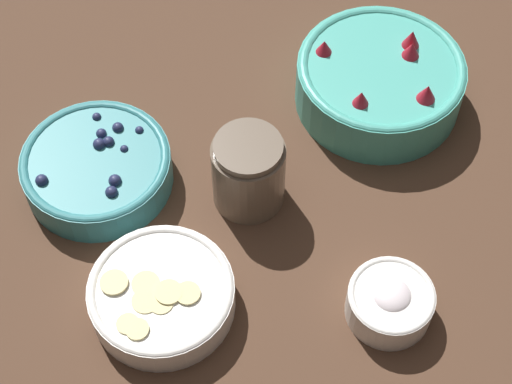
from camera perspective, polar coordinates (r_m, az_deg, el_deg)
name	(u,v)px	position (r m, az deg, el deg)	size (l,w,h in m)	color
ground_plane	(242,187)	(1.09, -0.95, 0.31)	(4.00, 4.00, 0.00)	#4C3323
bowl_strawberries	(380,79)	(1.15, 8.26, 7.45)	(0.22, 0.22, 0.09)	#47AD9E
bowl_blueberries	(97,167)	(1.09, -10.57, 1.65)	(0.19, 0.19, 0.06)	teal
bowl_bananas	(161,295)	(0.99, -6.33, -6.83)	(0.17, 0.17, 0.04)	white
bowl_cream	(390,301)	(0.99, 8.94, -7.21)	(0.10, 0.10, 0.05)	white
jar_chocolate	(248,173)	(1.04, -0.51, 1.25)	(0.09, 0.09, 0.11)	brown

